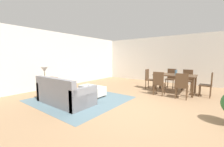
% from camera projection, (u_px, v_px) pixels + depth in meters
% --- Properties ---
extents(ground_plane, '(10.80, 10.80, 0.00)m').
position_uv_depth(ground_plane, '(133.00, 108.00, 4.03)').
color(ground_plane, '#9E7A56').
extents(wall_back, '(9.00, 0.12, 2.70)m').
position_uv_depth(wall_back, '(175.00, 60.00, 7.85)').
color(wall_back, silver).
rests_on(wall_back, ground_plane).
extents(wall_left, '(0.12, 11.00, 2.70)m').
position_uv_depth(wall_left, '(58.00, 60.00, 6.95)').
color(wall_left, silver).
rests_on(wall_left, ground_plane).
extents(area_rug, '(3.00, 2.80, 0.01)m').
position_uv_depth(area_rug, '(80.00, 99.00, 4.93)').
color(area_rug, slate).
rests_on(area_rug, ground_plane).
extents(couch, '(1.91, 0.94, 0.86)m').
position_uv_depth(couch, '(64.00, 94.00, 4.44)').
color(couch, gray).
rests_on(couch, ground_plane).
extents(ottoman_table, '(1.03, 0.51, 0.38)m').
position_uv_depth(ottoman_table, '(92.00, 90.00, 5.32)').
color(ottoman_table, silver).
rests_on(ottoman_table, ground_plane).
extents(side_table, '(0.40, 0.40, 0.59)m').
position_uv_depth(side_table, '(45.00, 84.00, 5.20)').
color(side_table, brown).
rests_on(side_table, ground_plane).
extents(table_lamp, '(0.26, 0.26, 0.53)m').
position_uv_depth(table_lamp, '(44.00, 70.00, 5.14)').
color(table_lamp, brown).
rests_on(table_lamp, side_table).
extents(dining_table, '(1.56, 0.95, 0.76)m').
position_uv_depth(dining_table, '(175.00, 77.00, 5.78)').
color(dining_table, '#513823').
rests_on(dining_table, ground_plane).
extents(dining_chair_near_left, '(0.41, 0.41, 0.92)m').
position_uv_depth(dining_chair_near_left, '(159.00, 82.00, 5.35)').
color(dining_chair_near_left, '#513823').
rests_on(dining_chair_near_left, ground_plane).
extents(dining_chair_near_right, '(0.43, 0.43, 0.92)m').
position_uv_depth(dining_chair_near_right, '(182.00, 85.00, 4.86)').
color(dining_chair_near_right, '#513823').
rests_on(dining_chair_near_right, ground_plane).
extents(dining_chair_far_left, '(0.41, 0.41, 0.92)m').
position_uv_depth(dining_chair_far_left, '(171.00, 77.00, 6.71)').
color(dining_chair_far_left, '#513823').
rests_on(dining_chair_far_left, ground_plane).
extents(dining_chair_far_right, '(0.42, 0.42, 0.92)m').
position_uv_depth(dining_chair_far_right, '(187.00, 79.00, 6.25)').
color(dining_chair_far_right, '#513823').
rests_on(dining_chair_far_right, ground_plane).
extents(dining_chair_head_east, '(0.41, 0.41, 0.92)m').
position_uv_depth(dining_chair_head_east, '(208.00, 83.00, 5.11)').
color(dining_chair_head_east, '#513823').
rests_on(dining_chair_head_east, ground_plane).
extents(dining_chair_head_west, '(0.41, 0.41, 0.92)m').
position_uv_depth(dining_chair_head_west, '(149.00, 78.00, 6.50)').
color(dining_chair_head_west, '#513823').
rests_on(dining_chair_head_west, ground_plane).
extents(vase_centerpiece, '(0.09, 0.09, 0.20)m').
position_uv_depth(vase_centerpiece, '(176.00, 72.00, 5.69)').
color(vase_centerpiece, slate).
rests_on(vase_centerpiece, dining_table).
extents(book_on_ottoman, '(0.29, 0.24, 0.03)m').
position_uv_depth(book_on_ottoman, '(92.00, 85.00, 5.34)').
color(book_on_ottoman, silver).
rests_on(book_on_ottoman, ottoman_table).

